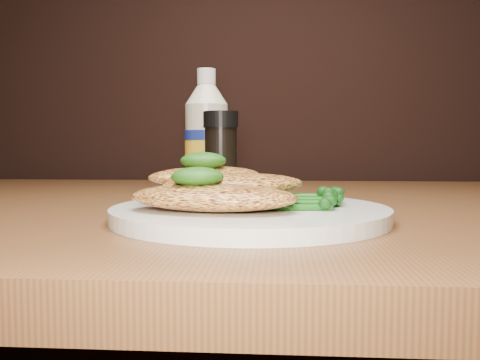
{
  "coord_description": "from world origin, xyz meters",
  "views": [
    {
      "loc": [
        0.1,
        0.37,
        0.83
      ],
      "look_at": [
        0.06,
        0.91,
        0.79
      ],
      "focal_mm": 38.87,
      "sensor_mm": 36.0,
      "label": 1
    }
  ],
  "objects": [
    {
      "name": "pesto_back",
      "position": [
        0.02,
        0.92,
        0.81
      ],
      "size": [
        0.05,
        0.05,
        0.02
      ],
      "primitive_type": "ellipsoid",
      "rotation": [
        0.0,
        0.0,
        -0.09
      ],
      "color": "#0B3507",
      "rests_on": "chicken_back"
    },
    {
      "name": "chicken_front",
      "position": [
        0.04,
        0.85,
        0.78
      ],
      "size": [
        0.17,
        0.11,
        0.03
      ],
      "primitive_type": "ellipsoid",
      "rotation": [
        0.0,
        0.0,
        -0.14
      ],
      "color": "#F9B44F",
      "rests_on": "plate"
    },
    {
      "name": "broccolini_bundle",
      "position": [
        0.11,
        0.89,
        0.77
      ],
      "size": [
        0.14,
        0.11,
        0.02
      ],
      "primitive_type": null,
      "rotation": [
        0.0,
        0.0,
        -0.08
      ],
      "color": "#175713",
      "rests_on": "plate"
    },
    {
      "name": "pesto_front",
      "position": [
        0.03,
        0.85,
        0.8
      ],
      "size": [
        0.05,
        0.05,
        0.02
      ],
      "primitive_type": "ellipsoid",
      "rotation": [
        0.0,
        0.0,
        0.01
      ],
      "color": "#0B3507",
      "rests_on": "chicken_front"
    },
    {
      "name": "pepper_grinder",
      "position": [
        0.02,
        1.11,
        0.81
      ],
      "size": [
        0.06,
        0.06,
        0.12
      ],
      "primitive_type": null,
      "rotation": [
        0.0,
        0.0,
        -0.22
      ],
      "color": "black",
      "rests_on": "dining_table"
    },
    {
      "name": "mayo_bottle",
      "position": [
        -0.01,
        1.17,
        0.85
      ],
      "size": [
        0.09,
        0.09,
        0.19
      ],
      "primitive_type": null,
      "rotation": [
        0.0,
        0.0,
        0.39
      ],
      "color": "beige",
      "rests_on": "dining_table"
    },
    {
      "name": "chicken_back",
      "position": [
        0.03,
        0.93,
        0.79
      ],
      "size": [
        0.15,
        0.14,
        0.02
      ],
      "primitive_type": "ellipsoid",
      "rotation": [
        0.0,
        0.0,
        0.69
      ],
      "color": "#F9B44F",
      "rests_on": "plate"
    },
    {
      "name": "chicken_mid",
      "position": [
        0.06,
        0.89,
        0.78
      ],
      "size": [
        0.17,
        0.14,
        0.02
      ],
      "primitive_type": "ellipsoid",
      "rotation": [
        0.0,
        0.0,
        0.48
      ],
      "color": "#F9B44F",
      "rests_on": "plate"
    },
    {
      "name": "plate",
      "position": [
        0.08,
        0.88,
        0.76
      ],
      "size": [
        0.28,
        0.28,
        0.01
      ],
      "primitive_type": "cylinder",
      "color": "white",
      "rests_on": "dining_table"
    }
  ]
}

